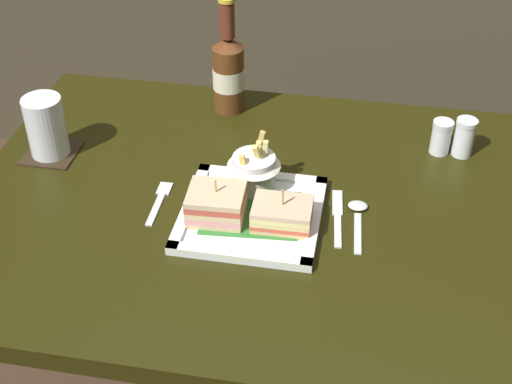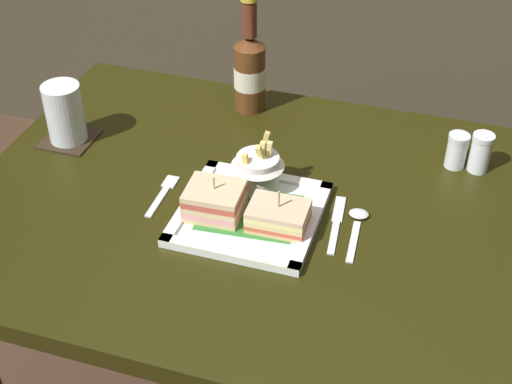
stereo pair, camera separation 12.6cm
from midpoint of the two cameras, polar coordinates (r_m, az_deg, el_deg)
dining_table at (r=1.39m, az=-2.24°, el=-5.79°), size 1.07×0.79×0.74m
square_plate at (r=1.26m, az=-3.23°, el=-1.90°), size 0.24×0.24×0.02m
sandwich_half_left at (r=1.24m, az=-6.06°, el=-1.07°), size 0.10×0.09×0.08m
sandwich_half_right at (r=1.22m, az=-0.86°, el=-1.89°), size 0.10×0.08×0.07m
fries_cup at (r=1.29m, az=-2.94°, el=1.94°), size 0.10×0.10×0.11m
beer_bottle at (r=1.52m, az=-4.57°, el=9.46°), size 0.07×0.07×0.25m
drink_coaster at (r=1.49m, az=-18.17°, el=2.87°), size 0.10×0.10×0.00m
water_glass at (r=1.46m, az=-18.57°, el=4.58°), size 0.08×0.08×0.12m
fork at (r=1.32m, az=-10.33°, el=-0.74°), size 0.02×0.13×0.00m
knife at (r=1.27m, az=3.64°, el=-1.94°), size 0.03×0.16×0.00m
spoon at (r=1.27m, az=5.25°, el=-1.79°), size 0.03×0.14×0.01m
salt_shaker at (r=1.44m, az=11.96°, el=4.03°), size 0.04×0.04×0.07m
pepper_shaker at (r=1.44m, az=13.69°, el=3.96°), size 0.04×0.04×0.08m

